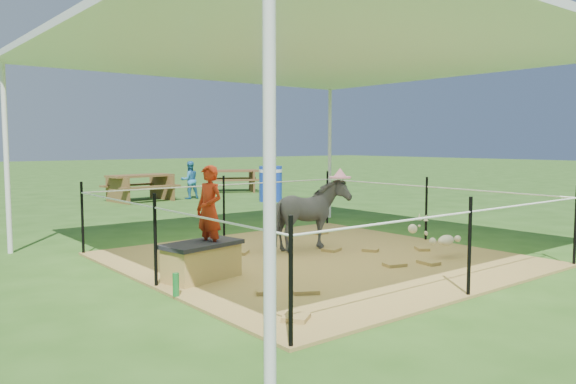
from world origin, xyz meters
TOP-DOWN VIEW (x-y plane):
  - ground at (0.00, 0.00)m, footprint 90.00×90.00m
  - hay_patch at (0.00, 0.00)m, footprint 4.60×4.60m
  - canopy_tent at (0.00, 0.00)m, footprint 6.30×6.30m
  - rope_fence at (0.00, -0.00)m, footprint 4.54×4.54m
  - straw_bale at (-1.73, -0.05)m, footprint 0.88×0.56m
  - dark_cloth at (-1.73, -0.05)m, footprint 0.94×0.61m
  - woman at (-1.63, -0.05)m, footprint 0.30×0.40m
  - green_bottle at (-2.28, -0.50)m, footprint 0.07×0.07m
  - pony at (0.23, 0.44)m, footprint 1.20×0.58m
  - pink_hat at (0.23, 0.44)m, footprint 0.31×0.31m
  - foal at (1.35, -1.02)m, footprint 1.01×0.72m
  - trash_barrel at (3.95, 6.27)m, footprint 0.64×0.64m
  - picnic_table_near at (1.34, 8.47)m, footprint 1.79×1.38m
  - picnic_table_far at (4.76, 9.39)m, footprint 2.00×1.81m
  - distant_person at (2.63, 8.19)m, footprint 0.55×0.46m

SIDE VIEW (x-z plane):
  - ground at x=0.00m, z-range 0.00..0.00m
  - hay_patch at x=0.00m, z-range 0.00..0.03m
  - green_bottle at x=-2.28m, z-range 0.03..0.26m
  - straw_bale at x=-1.73m, z-range 0.03..0.39m
  - foal at x=1.35m, z-range 0.03..0.54m
  - picnic_table_far at x=4.76m, z-range 0.00..0.68m
  - picnic_table_near at x=1.34m, z-range 0.00..0.70m
  - dark_cloth at x=-1.73m, z-range 0.39..0.44m
  - trash_barrel at x=3.95m, z-range 0.00..0.92m
  - distant_person at x=2.63m, z-range 0.00..1.03m
  - pony at x=0.23m, z-range 0.03..1.02m
  - rope_fence at x=0.00m, z-range 0.14..1.14m
  - woman at x=-1.63m, z-range 0.39..1.38m
  - pink_hat at x=0.23m, z-range 1.02..1.17m
  - canopy_tent at x=0.00m, z-range 1.24..4.14m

